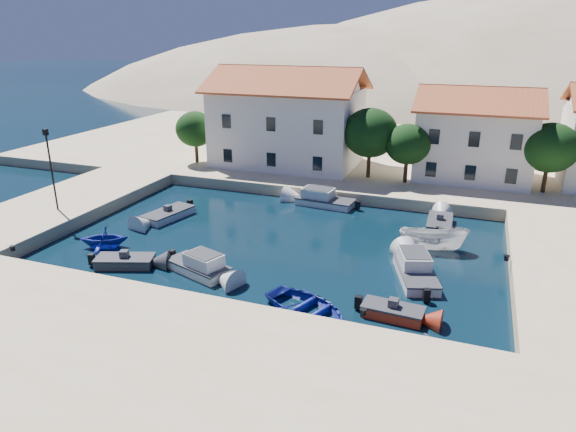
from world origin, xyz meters
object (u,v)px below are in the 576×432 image
(building_left, at_px, (288,115))
(rowboat_south, at_px, (306,313))
(lamppost, at_px, (50,162))
(boat_east, at_px, (432,250))
(cabin_cruiser_south, at_px, (198,265))
(cabin_cruiser_east, at_px, (416,271))
(building_mid, at_px, (475,132))

(building_left, height_order, rowboat_south, building_left)
(lamppost, distance_m, rowboat_south, 23.70)
(rowboat_south, height_order, boat_east, boat_east)
(cabin_cruiser_south, relative_size, cabin_cruiser_east, 0.87)
(building_left, distance_m, boat_east, 23.22)
(lamppost, xyz_separation_m, boat_east, (27.72, 4.49, -4.75))
(rowboat_south, bearing_deg, lamppost, 96.49)
(building_mid, xyz_separation_m, cabin_cruiser_east, (-2.30, -21.29, -4.75))
(building_left, relative_size, cabin_cruiser_east, 2.80)
(building_left, bearing_deg, cabin_cruiser_east, -52.26)
(lamppost, bearing_deg, boat_east, 9.19)
(lamppost, bearing_deg, rowboat_south, -15.83)
(lamppost, distance_m, cabin_cruiser_south, 15.74)
(building_left, distance_m, rowboat_south, 29.09)
(building_left, relative_size, boat_east, 3.23)
(cabin_cruiser_east, bearing_deg, building_mid, -24.71)
(building_mid, distance_m, rowboat_south, 28.73)
(building_left, bearing_deg, building_mid, 3.18)
(building_mid, relative_size, lamppost, 1.69)
(building_mid, relative_size, cabin_cruiser_south, 2.29)
(building_mid, distance_m, boat_east, 17.41)
(rowboat_south, height_order, cabin_cruiser_east, cabin_cruiser_east)
(building_mid, distance_m, cabin_cruiser_east, 21.93)
(lamppost, xyz_separation_m, cabin_cruiser_east, (27.20, -0.29, -4.28))
(building_mid, xyz_separation_m, cabin_cruiser_south, (-14.91, -25.09, -4.75))
(lamppost, height_order, rowboat_south, lamppost)
(cabin_cruiser_south, xyz_separation_m, cabin_cruiser_east, (12.61, 3.81, 0.00))
(building_left, distance_m, cabin_cruiser_south, 24.90)
(lamppost, bearing_deg, cabin_cruiser_east, -0.61)
(building_left, distance_m, cabin_cruiser_east, 26.23)
(building_mid, relative_size, cabin_cruiser_east, 2.00)
(building_mid, height_order, rowboat_south, building_mid)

